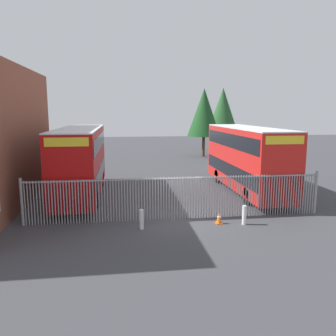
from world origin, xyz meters
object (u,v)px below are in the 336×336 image
(double_decker_bus_behind_fence_left, at_px, (81,159))
(bollard_near_left, at_px, (142,219))
(double_decker_bus_near_gate, at_px, (246,157))
(bollard_center_front, at_px, (244,215))
(traffic_cone_by_gate, at_px, (219,218))

(double_decker_bus_behind_fence_left, distance_m, bollard_near_left, 8.12)
(double_decker_bus_near_gate, height_order, bollard_center_front, double_decker_bus_near_gate)
(double_decker_bus_near_gate, bearing_deg, double_decker_bus_behind_fence_left, 178.32)
(double_decker_bus_near_gate, height_order, double_decker_bus_behind_fence_left, same)
(double_decker_bus_behind_fence_left, relative_size, traffic_cone_by_gate, 18.32)
(double_decker_bus_near_gate, relative_size, bollard_center_front, 11.38)
(bollard_near_left, bearing_deg, bollard_center_front, -0.11)
(double_decker_bus_near_gate, relative_size, double_decker_bus_behind_fence_left, 1.00)
(bollard_near_left, bearing_deg, double_decker_bus_behind_fence_left, 116.40)
(bollard_near_left, bearing_deg, traffic_cone_by_gate, 4.27)
(double_decker_bus_behind_fence_left, height_order, traffic_cone_by_gate, double_decker_bus_behind_fence_left)
(double_decker_bus_near_gate, height_order, bollard_near_left, double_decker_bus_near_gate)
(double_decker_bus_near_gate, distance_m, bollard_near_left, 10.33)
(double_decker_bus_near_gate, relative_size, bollard_near_left, 11.38)
(double_decker_bus_behind_fence_left, xyz_separation_m, bollard_near_left, (3.51, -7.06, -1.95))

